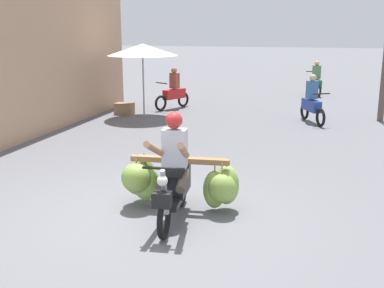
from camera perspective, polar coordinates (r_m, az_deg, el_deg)
name	(u,v)px	position (r m, az deg, el deg)	size (l,w,h in m)	color
ground_plane	(147,219)	(6.98, -5.48, -9.05)	(120.00, 120.00, 0.00)	slate
motorbike_main_loaded	(173,180)	(7.09, -2.31, -4.33)	(1.83, 1.76, 1.58)	black
motorbike_distant_ahead_left	(312,103)	(14.15, 14.26, 4.80)	(0.83, 1.50, 1.40)	black
motorbike_distant_ahead_right	(174,92)	(16.10, -2.22, 6.28)	(0.85, 1.49, 1.40)	black
motorbike_distant_far_ahead	(316,82)	(19.85, 14.69, 7.30)	(0.67, 1.57, 1.40)	black
market_umbrella_near_shop	(143,50)	(14.54, -5.98, 11.25)	(2.14, 2.14, 2.23)	#99999E
produce_crate	(124,109)	(15.26, -8.16, 4.25)	(0.56, 0.40, 0.36)	olive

